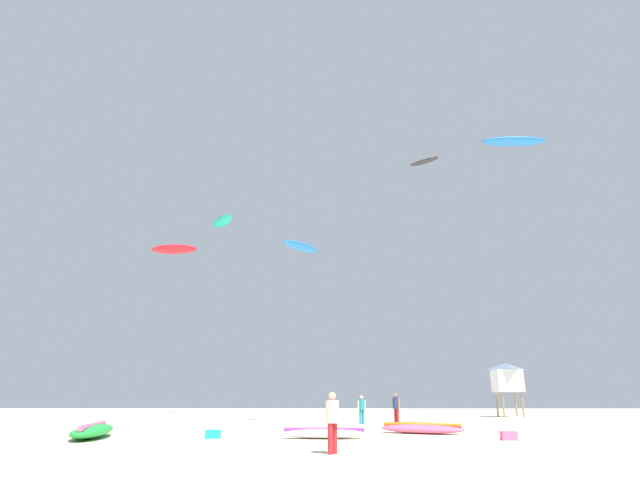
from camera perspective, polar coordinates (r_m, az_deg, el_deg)
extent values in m
plane|color=beige|center=(11.07, -1.75, -25.57)|extent=(120.00, 120.00, 0.00)
cylinder|color=#B21E23|center=(15.17, 1.20, -21.81)|extent=(0.16, 0.16, 0.83)
cylinder|color=#B21E23|center=(15.32, 1.68, -21.77)|extent=(0.16, 0.16, 0.83)
cylinder|color=silver|center=(15.21, 1.42, -19.07)|extent=(0.38, 0.38, 0.62)
cylinder|color=tan|center=(15.04, 0.86, -19.18)|extent=(0.11, 0.11, 0.57)
cylinder|color=tan|center=(15.38, 1.97, -19.14)|extent=(0.11, 0.11, 0.57)
sphere|color=tan|center=(15.20, 1.41, -17.45)|extent=(0.22, 0.22, 0.22)
cylinder|color=teal|center=(31.08, 4.66, -19.58)|extent=(0.15, 0.15, 0.79)
cylinder|color=teal|center=(31.16, 4.98, -19.56)|extent=(0.15, 0.15, 0.79)
cylinder|color=teal|center=(31.10, 4.79, -18.29)|extent=(0.36, 0.36, 0.59)
cylinder|color=beige|center=(31.01, 4.42, -18.35)|extent=(0.11, 0.11, 0.55)
cylinder|color=beige|center=(31.20, 5.16, -18.33)|extent=(0.11, 0.11, 0.55)
sphere|color=beige|center=(31.10, 4.77, -17.54)|extent=(0.21, 0.21, 0.21)
cylinder|color=#B21E23|center=(31.72, 8.64, -19.35)|extent=(0.16, 0.16, 0.86)
cylinder|color=#B21E23|center=(31.58, 8.90, -19.34)|extent=(0.16, 0.16, 0.86)
cylinder|color=navy|center=(31.63, 8.71, -17.99)|extent=(0.39, 0.39, 0.64)
cylinder|color=#936B4C|center=(31.80, 8.40, -18.05)|extent=(0.11, 0.11, 0.59)
cylinder|color=#936B4C|center=(31.47, 9.02, -18.03)|extent=(0.11, 0.11, 0.59)
sphere|color=#936B4C|center=(31.63, 8.67, -17.19)|extent=(0.23, 0.23, 0.23)
ellipsoid|color=green|center=(22.72, -24.62, -19.29)|extent=(2.41, 4.89, 0.57)
cylinder|color=#E5598C|center=(22.71, -24.55, -18.76)|extent=(1.21, 4.26, 0.21)
ellipsoid|color=white|center=(20.57, 0.47, -21.31)|extent=(3.40, 1.04, 0.35)
cylinder|color=purple|center=(20.56, 0.47, -20.89)|extent=(3.11, 0.23, 0.15)
ellipsoid|color=#E5598C|center=(23.69, 11.58, -20.43)|extent=(3.84, 2.61, 0.45)
cylinder|color=orange|center=(23.68, 11.56, -20.03)|extent=(3.17, 1.66, 0.16)
cylinder|color=#8C704C|center=(45.00, 21.52, -17.12)|extent=(0.14, 0.14, 1.90)
cylinder|color=#8C704C|center=(43.59, 22.21, -17.07)|extent=(0.14, 0.14, 1.90)
cylinder|color=#8C704C|center=(44.52, 19.63, -17.32)|extent=(0.14, 0.14, 1.90)
cylinder|color=#8C704C|center=(43.09, 20.26, -17.28)|extent=(0.14, 0.14, 1.90)
cube|color=white|center=(44.05, 20.65, -14.87)|extent=(2.00, 2.00, 1.70)
pyramid|color=slate|center=(44.10, 20.49, -13.42)|extent=(2.30, 2.30, 0.55)
cube|color=#E5598C|center=(21.06, 20.82, -20.24)|extent=(0.56, 0.36, 0.32)
cube|color=#19B29E|center=(21.11, -12.17, -20.92)|extent=(0.56, 0.36, 0.32)
ellipsoid|color=blue|center=(31.61, 21.33, 10.50)|extent=(3.74, 1.11, 0.43)
ellipsoid|color=blue|center=(33.07, -2.19, -0.78)|extent=(2.73, 3.10, 0.50)
ellipsoid|color=red|center=(38.96, -16.38, -1.03)|extent=(3.54, 1.22, 0.77)
ellipsoid|color=#2D2D33|center=(47.68, 11.88, 8.80)|extent=(2.75, 2.32, 0.29)
cylinder|color=red|center=(47.73, 11.87, 8.94)|extent=(2.17, 1.65, 0.12)
ellipsoid|color=#19B29E|center=(48.58, -11.13, 2.14)|extent=(3.14, 3.71, 0.81)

